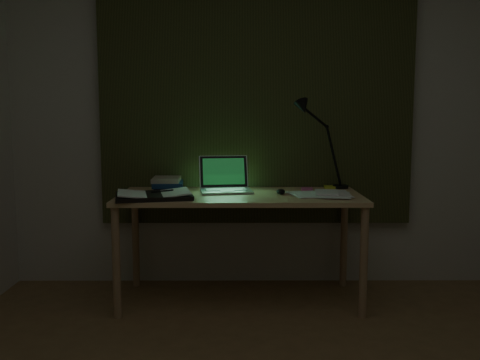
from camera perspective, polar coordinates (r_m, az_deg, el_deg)
The scene contains 11 objects.
wall_back at distance 3.84m, azimuth 1.73°, elevation 7.40°, with size 3.50×0.00×2.50m, color beige.
curtain at distance 3.80m, azimuth 1.76°, elevation 10.41°, with size 2.20×0.06×2.00m, color #2A2E17.
desk at distance 3.53m, azimuth -0.01°, elevation -7.25°, with size 1.56×0.68×0.71m, color tan, non-canonical shape.
laptop at distance 3.52m, azimuth -1.49°, elevation 0.60°, with size 0.33×0.37×0.24m, color #AFB0B4, non-canonical shape.
open_textbook at distance 3.34m, azimuth -9.17°, elevation -1.58°, with size 0.46×0.33×0.04m, color white, non-canonical shape.
book_stack at distance 3.64m, azimuth -7.76°, elevation -0.38°, with size 0.20×0.24×0.10m, color white, non-canonical shape.
loose_papers at distance 3.48m, azimuth 8.39°, elevation -1.36°, with size 0.33×0.35×0.02m, color white, non-canonical shape.
mouse at distance 3.46m, azimuth 4.37°, elevation -1.24°, with size 0.06×0.09×0.03m, color black.
sticky_yellow at distance 3.78m, azimuth 9.55°, elevation -0.73°, with size 0.08×0.08×0.02m, color #BFCE2B.
sticky_pink at distance 3.66m, azimuth 7.15°, elevation -0.96°, with size 0.08×0.08×0.02m, color #D0518E.
desk_lamp at distance 3.76m, azimuth 10.77°, elevation 3.51°, with size 0.39×0.30×0.58m, color black, non-canonical shape.
Camera 1 is at (-0.13, -1.84, 1.23)m, focal length 40.00 mm.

